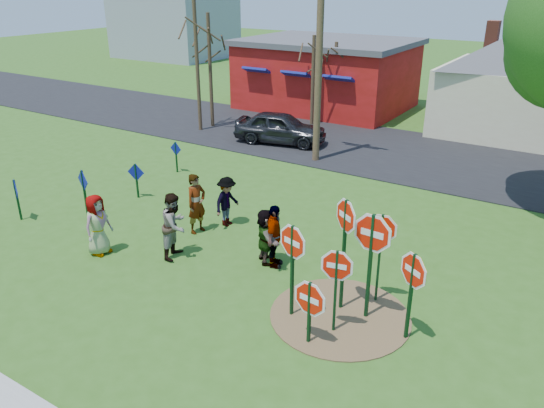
% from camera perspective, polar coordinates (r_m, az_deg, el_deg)
% --- Properties ---
extents(ground, '(120.00, 120.00, 0.00)m').
position_cam_1_polar(ground, '(15.22, -6.52, -4.85)').
color(ground, '#2F5819').
rests_on(ground, ground).
extents(road, '(120.00, 7.50, 0.04)m').
position_cam_1_polar(road, '(24.54, 10.42, 5.97)').
color(road, black).
rests_on(road, ground).
extents(dirt_patch, '(3.20, 3.20, 0.03)m').
position_cam_1_polar(dirt_patch, '(12.44, 7.32, -11.82)').
color(dirt_patch, brown).
rests_on(dirt_patch, ground).
extents(red_building, '(9.40, 7.69, 3.90)m').
position_cam_1_polar(red_building, '(32.09, 5.94, 13.79)').
color(red_building, maroon).
rests_on(red_building, ground).
extents(cream_house, '(9.40, 9.40, 6.50)m').
position_cam_1_polar(cream_house, '(28.85, 26.42, 12.47)').
color(cream_house, beige).
rests_on(cream_house, ground).
extents(distant_building, '(10.00, 8.00, 8.00)m').
position_cam_1_polar(distant_building, '(54.57, -10.53, 19.50)').
color(distant_building, '#8C939E').
rests_on(distant_building, ground).
extents(stop_sign_a, '(1.02, 0.31, 2.40)m').
position_cam_1_polar(stop_sign_a, '(11.54, 2.22, -5.04)').
color(stop_sign_a, '#0E3418').
rests_on(stop_sign_a, ground).
extents(stop_sign_b, '(0.93, 0.18, 2.38)m').
position_cam_1_polar(stop_sign_b, '(12.27, 11.66, -3.43)').
color(stop_sign_b, '#0E3418').
rests_on(stop_sign_b, ground).
extents(stop_sign_c, '(0.88, 0.59, 2.89)m').
position_cam_1_polar(stop_sign_c, '(11.70, 7.87, -2.76)').
color(stop_sign_c, '#0E3418').
rests_on(stop_sign_c, ground).
extents(stop_sign_d, '(1.19, 0.13, 2.72)m').
position_cam_1_polar(stop_sign_d, '(11.54, 10.69, -3.97)').
color(stop_sign_d, '#0E3418').
rests_on(stop_sign_d, ground).
extents(stop_sign_e, '(1.05, 0.15, 1.61)m').
position_cam_1_polar(stop_sign_e, '(11.03, 4.08, -10.46)').
color(stop_sign_e, '#0E3418').
rests_on(stop_sign_e, ground).
extents(stop_sign_f, '(0.89, 0.57, 2.18)m').
position_cam_1_polar(stop_sign_f, '(11.22, 14.90, -7.55)').
color(stop_sign_f, '#0E3418').
rests_on(stop_sign_f, ground).
extents(stop_sign_g, '(0.93, 0.22, 2.10)m').
position_cam_1_polar(stop_sign_g, '(11.19, 6.95, -7.41)').
color(stop_sign_g, '#0E3418').
rests_on(stop_sign_g, ground).
extents(blue_diamond_a, '(0.65, 0.30, 1.37)m').
position_cam_1_polar(blue_diamond_a, '(18.42, -25.78, 0.88)').
color(blue_diamond_a, '#0E3418').
rests_on(blue_diamond_a, ground).
extents(blue_diamond_b, '(0.69, 0.22, 1.56)m').
position_cam_1_polar(blue_diamond_b, '(17.90, -19.58, 1.71)').
color(blue_diamond_b, '#0E3418').
rests_on(blue_diamond_b, ground).
extents(blue_diamond_c, '(0.63, 0.17, 1.26)m').
position_cam_1_polar(blue_diamond_c, '(18.94, -14.39, 2.87)').
color(blue_diamond_c, '#0E3418').
rests_on(blue_diamond_c, ground).
extents(blue_diamond_d, '(0.56, 0.06, 1.25)m').
position_cam_1_polar(blue_diamond_d, '(21.20, -10.29, 5.39)').
color(blue_diamond_d, '#0E3418').
rests_on(blue_diamond_d, ground).
extents(person_a, '(0.59, 0.88, 1.75)m').
position_cam_1_polar(person_a, '(15.31, -18.26, -2.13)').
color(person_a, '#3F448D').
rests_on(person_a, ground).
extents(person_b, '(0.54, 0.73, 1.84)m').
position_cam_1_polar(person_b, '(15.92, -8.12, 0.04)').
color(person_b, '#1E695A').
rests_on(person_b, ground).
extents(person_c, '(0.90, 1.05, 1.86)m').
position_cam_1_polar(person_c, '(14.62, -10.41, -2.27)').
color(person_c, brown).
rests_on(person_c, ground).
extents(person_d, '(0.60, 1.03, 1.58)m').
position_cam_1_polar(person_d, '(16.31, -4.87, 0.27)').
color(person_d, '#333237').
rests_on(person_d, ground).
extents(person_e, '(0.75, 1.11, 1.75)m').
position_cam_1_polar(person_e, '(13.88, 0.23, -3.52)').
color(person_e, '#4C2B52').
rests_on(person_e, ground).
extents(person_f, '(1.35, 1.33, 1.55)m').
position_cam_1_polar(person_f, '(14.13, -0.72, -3.49)').
color(person_f, '#1C4B2D').
rests_on(person_f, ground).
extents(suv, '(4.49, 2.55, 1.44)m').
position_cam_1_polar(suv, '(24.67, 0.91, 8.22)').
color(suv, '#2E2D32').
rests_on(suv, road).
extents(utility_pole, '(2.21, 0.28, 9.05)m').
position_cam_1_polar(utility_pole, '(21.54, 5.13, 16.80)').
color(utility_pole, '#4C3823').
rests_on(utility_pole, ground).
extents(bare_tree_west, '(1.80, 1.80, 6.21)m').
position_cam_1_polar(bare_tree_west, '(26.59, -8.14, 16.24)').
color(bare_tree_west, '#382819').
rests_on(bare_tree_west, ground).
extents(bare_tree_east, '(1.80, 1.80, 4.15)m').
position_cam_1_polar(bare_tree_east, '(28.28, 6.82, 13.98)').
color(bare_tree_east, '#382819').
rests_on(bare_tree_east, ground).
extents(bare_tree_mid, '(1.80, 1.80, 5.59)m').
position_cam_1_polar(bare_tree_mid, '(27.32, -6.73, 15.65)').
color(bare_tree_mid, '#382819').
rests_on(bare_tree_mid, ground).
extents(bare_tree_extra, '(1.80, 1.80, 4.53)m').
position_cam_1_polar(bare_tree_extra, '(27.67, 4.46, 14.38)').
color(bare_tree_extra, '#382819').
rests_on(bare_tree_extra, ground).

